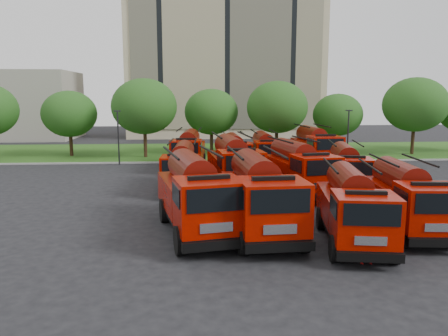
% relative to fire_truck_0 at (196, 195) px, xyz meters
% --- Properties ---
extents(ground, '(140.00, 140.00, 0.00)m').
position_rel_fire_truck_0_xyz_m(ground, '(2.79, 3.85, -1.83)').
color(ground, black).
rests_on(ground, ground).
extents(lawn, '(70.00, 16.00, 0.12)m').
position_rel_fire_truck_0_xyz_m(lawn, '(2.79, 29.85, -1.77)').
color(lawn, '#244C14').
rests_on(lawn, ground).
extents(curb, '(70.00, 0.30, 0.14)m').
position_rel_fire_truck_0_xyz_m(curb, '(2.79, 21.75, -1.76)').
color(curb, gray).
rests_on(curb, ground).
extents(apartment_building, '(30.00, 14.18, 25.00)m').
position_rel_fire_truck_0_xyz_m(apartment_building, '(4.79, 51.79, 10.67)').
color(apartment_building, beige).
rests_on(apartment_building, ground).
extents(side_building, '(18.00, 12.00, 10.00)m').
position_rel_fire_truck_0_xyz_m(side_building, '(-27.21, 47.85, 3.17)').
color(side_building, gray).
rests_on(side_building, ground).
extents(tree_1, '(5.71, 5.71, 6.98)m').
position_rel_fire_truck_0_xyz_m(tree_1, '(-13.21, 26.85, 2.72)').
color(tree_1, '#382314').
rests_on(tree_1, ground).
extents(tree_2, '(6.72, 6.72, 8.22)m').
position_rel_fire_truck_0_xyz_m(tree_2, '(-5.21, 25.35, 3.53)').
color(tree_2, '#382314').
rests_on(tree_2, ground).
extents(tree_3, '(5.88, 5.88, 7.19)m').
position_rel_fire_truck_0_xyz_m(tree_3, '(1.79, 27.85, 2.85)').
color(tree_3, '#382314').
rests_on(tree_3, ground).
extents(tree_4, '(6.55, 6.55, 8.01)m').
position_rel_fire_truck_0_xyz_m(tree_4, '(8.79, 26.35, 3.39)').
color(tree_4, '#382314').
rests_on(tree_4, ground).
extents(tree_5, '(5.46, 5.46, 6.68)m').
position_rel_fire_truck_0_xyz_m(tree_5, '(15.79, 27.35, 2.52)').
color(tree_5, '#382314').
rests_on(tree_5, ground).
extents(tree_6, '(6.89, 6.89, 8.42)m').
position_rel_fire_truck_0_xyz_m(tree_6, '(23.79, 25.85, 3.66)').
color(tree_6, '#382314').
rests_on(tree_6, ground).
extents(lamp_post_0, '(0.60, 0.25, 5.11)m').
position_rel_fire_truck_0_xyz_m(lamp_post_0, '(-7.21, 21.05, 1.07)').
color(lamp_post_0, black).
rests_on(lamp_post_0, ground).
extents(lamp_post_1, '(0.60, 0.25, 5.11)m').
position_rel_fire_truck_0_xyz_m(lamp_post_1, '(14.79, 21.05, 1.07)').
color(lamp_post_1, black).
rests_on(lamp_post_1, ground).
extents(fire_truck_0, '(4.27, 8.37, 3.63)m').
position_rel_fire_truck_0_xyz_m(fire_truck_0, '(0.00, 0.00, 0.00)').
color(fire_truck_0, black).
rests_on(fire_truck_0, ground).
extents(fire_truck_1, '(3.32, 8.14, 3.63)m').
position_rel_fire_truck_0_xyz_m(fire_truck_1, '(2.99, -0.31, -0.00)').
color(fire_truck_1, black).
rests_on(fire_truck_1, ground).
extents(fire_truck_2, '(3.50, 7.34, 3.21)m').
position_rel_fire_truck_0_xyz_m(fire_truck_2, '(6.94, -1.91, -0.21)').
color(fire_truck_2, black).
rests_on(fire_truck_2, ground).
extents(fire_truck_3, '(3.12, 7.29, 3.23)m').
position_rel_fire_truck_0_xyz_m(fire_truck_3, '(10.13, -0.48, -0.20)').
color(fire_truck_3, black).
rests_on(fire_truck_3, ground).
extents(fire_truck_4, '(2.77, 7.06, 3.17)m').
position_rel_fire_truck_0_xyz_m(fire_truck_4, '(-0.93, 9.60, -0.23)').
color(fire_truck_4, black).
rests_on(fire_truck_4, ground).
extents(fire_truck_5, '(3.49, 8.21, 3.64)m').
position_rel_fire_truck_0_xyz_m(fire_truck_5, '(2.60, 9.18, 0.00)').
color(fire_truck_5, black).
rests_on(fire_truck_5, ground).
extents(fire_truck_6, '(3.87, 7.88, 3.43)m').
position_rel_fire_truck_0_xyz_m(fire_truck_6, '(6.84, 7.89, -0.10)').
color(fire_truck_6, black).
rests_on(fire_truck_6, ground).
extents(fire_truck_7, '(3.62, 7.23, 3.15)m').
position_rel_fire_truck_0_xyz_m(fire_truck_7, '(10.17, 8.17, -0.25)').
color(fire_truck_7, black).
rests_on(fire_truck_7, ground).
extents(fire_truck_8, '(3.15, 7.58, 3.37)m').
position_rel_fire_truck_0_xyz_m(fire_truck_8, '(-0.60, 18.24, -0.13)').
color(fire_truck_8, black).
rests_on(fire_truck_8, ground).
extents(fire_truck_9, '(2.58, 6.75, 3.05)m').
position_rel_fire_truck_0_xyz_m(fire_truck_9, '(3.47, 17.83, -0.29)').
color(fire_truck_9, black).
rests_on(fire_truck_9, ground).
extents(fire_truck_10, '(2.63, 7.05, 3.20)m').
position_rel_fire_truck_0_xyz_m(fire_truck_10, '(6.15, 17.74, -0.22)').
color(fire_truck_10, black).
rests_on(fire_truck_10, ground).
extents(fire_truck_11, '(3.23, 7.98, 3.57)m').
position_rel_fire_truck_0_xyz_m(fire_truck_11, '(11.08, 19.21, -0.03)').
color(fire_truck_11, black).
rests_on(fire_truck_11, ground).
extents(firefighter_0, '(0.70, 0.52, 1.87)m').
position_rel_fire_truck_0_xyz_m(firefighter_0, '(6.62, -4.50, -1.83)').
color(firefighter_0, '#930B0B').
rests_on(firefighter_0, ground).
extents(firefighter_1, '(0.83, 0.54, 1.59)m').
position_rel_fire_truck_0_xyz_m(firefighter_1, '(8.42, -2.37, -1.83)').
color(firefighter_1, '#930B0B').
rests_on(firefighter_1, ground).
extents(firefighter_2, '(0.74, 1.03, 1.59)m').
position_rel_fire_truck_0_xyz_m(firefighter_2, '(13.09, 0.81, -1.83)').
color(firefighter_2, '#930B0B').
rests_on(firefighter_2, ground).
extents(firefighter_4, '(0.85, 0.83, 1.47)m').
position_rel_fire_truck_0_xyz_m(firefighter_4, '(-0.12, 5.86, -1.83)').
color(firefighter_4, black).
rests_on(firefighter_4, ground).
extents(firefighter_5, '(1.52, 0.94, 1.52)m').
position_rel_fire_truck_0_xyz_m(firefighter_5, '(13.99, 5.02, -1.83)').
color(firefighter_5, '#930B0B').
rests_on(firefighter_5, ground).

